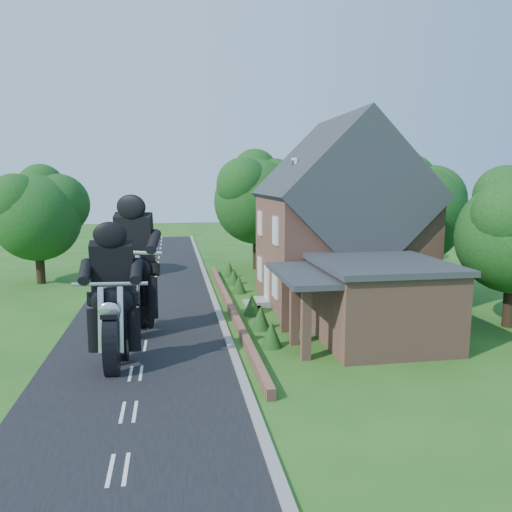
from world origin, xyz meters
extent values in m
plane|color=#265718|center=(0.00, 0.00, 0.00)|extent=(120.00, 120.00, 0.00)
cube|color=black|center=(0.00, 0.00, 0.01)|extent=(7.00, 80.00, 0.02)
cube|color=gray|center=(3.65, 0.00, 0.06)|extent=(0.30, 80.00, 0.12)
cube|color=#9B644F|center=(4.30, 5.00, 0.20)|extent=(0.30, 22.00, 0.40)
cube|color=#9B644F|center=(10.50, 6.00, 3.00)|extent=(8.00, 8.00, 6.00)
cube|color=#292D31|center=(10.50, 6.00, 6.00)|extent=(8.48, 8.64, 8.48)
cube|color=#9B644F|center=(12.50, 6.00, 9.20)|extent=(0.60, 0.90, 1.60)
cube|color=white|center=(7.90, 6.00, 7.50)|extent=(0.12, 0.80, 0.90)
cube|color=black|center=(7.84, 6.00, 7.50)|extent=(0.04, 0.55, 0.65)
cube|color=white|center=(6.44, 6.00, 1.05)|extent=(0.10, 1.10, 2.10)
cube|color=gray|center=(6.10, 6.00, 0.15)|extent=(0.80, 1.60, 0.30)
cube|color=gray|center=(5.60, 6.00, 0.07)|extent=(0.80, 1.60, 0.15)
cube|color=white|center=(6.44, 3.80, 1.60)|extent=(0.10, 1.10, 1.40)
cube|color=black|center=(6.42, 3.80, 1.60)|extent=(0.04, 0.92, 1.22)
cube|color=white|center=(6.44, 8.20, 1.60)|extent=(0.10, 1.10, 1.40)
cube|color=black|center=(6.42, 8.20, 1.60)|extent=(0.04, 0.92, 1.22)
cube|color=white|center=(6.44, 3.80, 4.30)|extent=(0.10, 1.10, 1.40)
cube|color=black|center=(6.42, 3.80, 4.30)|extent=(0.04, 0.92, 1.22)
cube|color=white|center=(6.44, 8.20, 4.30)|extent=(0.10, 1.10, 1.40)
cube|color=black|center=(6.42, 8.20, 4.30)|extent=(0.04, 0.92, 1.22)
cube|color=#9B644F|center=(10.00, -0.80, 1.60)|extent=(5.00, 5.60, 3.20)
cube|color=#292D31|center=(10.00, -0.80, 3.32)|extent=(5.30, 5.94, 0.24)
cube|color=#292D31|center=(6.90, -0.80, 2.95)|extent=(2.60, 5.32, 0.22)
cube|color=#9B644F|center=(6.30, -2.60, 1.40)|extent=(0.35, 0.35, 2.80)
cube|color=#9B644F|center=(6.30, -0.80, 1.40)|extent=(0.35, 0.35, 2.80)
cube|color=#9B644F|center=(6.30, 1.00, 1.40)|extent=(0.35, 0.35, 2.80)
sphere|color=#133F12|center=(17.10, 1.04, 6.05)|extent=(2.86, 2.86, 2.86)
cylinder|color=black|center=(16.50, 8.50, 1.50)|extent=(0.56, 0.56, 3.00)
sphere|color=#133F12|center=(16.50, 8.50, 4.65)|extent=(6.00, 6.00, 6.00)
sphere|color=#133F12|center=(17.85, 9.10, 5.55)|extent=(4.32, 4.32, 4.32)
sphere|color=#133F12|center=(15.45, 7.60, 5.85)|extent=(3.72, 3.72, 3.72)
sphere|color=#133F12|center=(16.60, 9.70, 6.75)|extent=(3.30, 3.30, 3.30)
cylinder|color=black|center=(14.00, 16.00, 1.80)|extent=(0.56, 0.56, 3.60)
sphere|color=#133F12|center=(14.00, 16.00, 5.58)|extent=(7.20, 7.20, 7.20)
sphere|color=#133F12|center=(15.62, 16.72, 6.66)|extent=(5.18, 5.18, 5.18)
sphere|color=#133F12|center=(12.74, 14.92, 7.02)|extent=(4.46, 4.46, 4.46)
sphere|color=#133F12|center=(14.10, 17.44, 8.10)|extent=(3.96, 3.96, 3.96)
cylinder|color=black|center=(8.00, 17.00, 1.70)|extent=(0.56, 0.56, 3.40)
sphere|color=#133F12|center=(8.00, 17.00, 5.16)|extent=(6.40, 6.40, 6.40)
sphere|color=#133F12|center=(9.44, 17.64, 6.12)|extent=(4.61, 4.61, 4.61)
sphere|color=#133F12|center=(6.88, 16.04, 6.44)|extent=(3.97, 3.97, 3.97)
sphere|color=#133F12|center=(8.10, 18.28, 7.40)|extent=(3.52, 3.52, 3.52)
cylinder|color=black|center=(-7.00, 14.00, 1.40)|extent=(0.56, 0.56, 2.80)
sphere|color=#133F12|center=(-7.00, 14.00, 4.34)|extent=(5.60, 5.60, 5.60)
sphere|color=#133F12|center=(-5.74, 14.56, 5.18)|extent=(4.03, 4.03, 4.03)
sphere|color=#133F12|center=(-7.98, 13.16, 5.46)|extent=(3.47, 3.47, 3.47)
sphere|color=#133F12|center=(-6.90, 15.12, 6.30)|extent=(3.08, 3.08, 3.08)
cone|color=#173E13|center=(5.30, -1.00, 0.55)|extent=(0.90, 0.90, 1.10)
cone|color=#173E13|center=(5.30, 1.50, 0.55)|extent=(0.90, 0.90, 1.10)
cone|color=#173E13|center=(5.30, 4.00, 0.55)|extent=(0.90, 0.90, 1.10)
cone|color=#173E13|center=(5.30, 9.00, 0.55)|extent=(0.90, 0.90, 1.10)
cone|color=#173E13|center=(5.30, 11.50, 0.55)|extent=(0.90, 0.90, 1.10)
cone|color=#173E13|center=(5.30, 14.00, 0.55)|extent=(0.90, 0.90, 1.10)
camera|label=1|loc=(1.40, -20.27, 6.80)|focal=35.00mm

